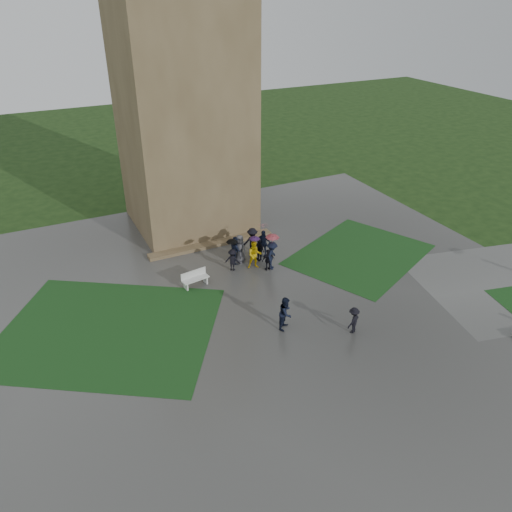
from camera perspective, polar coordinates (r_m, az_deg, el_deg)
name	(u,v)px	position (r m, az deg, el deg)	size (l,w,h in m)	color
ground	(285,329)	(26.84, 3.32, -8.35)	(120.00, 120.00, 0.00)	black
plaza	(268,310)	(28.25, 1.36, -6.13)	(34.00, 34.00, 0.02)	#363533
lawn_inset_left	(108,330)	(27.82, -16.57, -8.13)	(11.00, 9.00, 0.01)	#123413
lawn_inset_right	(359,255)	(34.41, 11.74, 0.16)	(9.00, 7.00, 0.01)	#123413
tower	(182,102)	(35.91, -8.40, 17.01)	(8.00, 8.00, 18.00)	brown
tower_plinth	(212,244)	(34.94, -5.08, 1.35)	(9.00, 0.80, 0.22)	brown
bench	(195,278)	(30.30, -7.00, -2.56)	(1.73, 0.78, 0.97)	silver
visitor_cluster	(255,248)	(32.26, -0.14, 0.92)	(3.73, 3.41, 2.46)	black
pedestrian_mid	(286,313)	(26.38, 3.42, -6.52)	(0.91, 0.52, 1.87)	black
pedestrian_near	(354,320)	(26.63, 11.09, -7.21)	(0.96, 0.50, 1.49)	black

